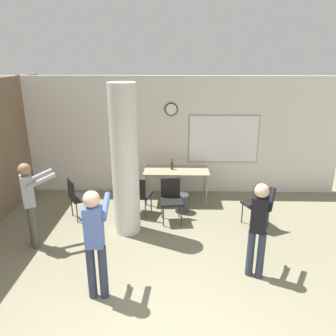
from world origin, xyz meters
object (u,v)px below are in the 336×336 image
(bottle_on_table, at_px, (172,165))
(chair_near_pillar, at_px, (78,195))
(person_playing_front, at_px, (95,236))
(chair_table_front, at_px, (171,197))
(folding_table, at_px, (176,172))
(chair_table_left, at_px, (139,193))
(person_playing_side, at_px, (259,223))
(person_watching_back, at_px, (30,199))
(chair_mid_room, at_px, (259,203))

(bottle_on_table, xyz_separation_m, chair_near_pillar, (-1.91, -0.98, -0.34))
(person_playing_front, bearing_deg, bottle_on_table, 73.51)
(chair_table_front, bearing_deg, folding_table, 84.12)
(chair_table_left, bearing_deg, person_playing_side, -44.57)
(chair_table_left, xyz_separation_m, person_playing_side, (1.99, -1.96, 0.39))
(chair_table_left, relative_size, person_watching_back, 0.56)
(folding_table, height_order, chair_table_front, chair_table_front)
(bottle_on_table, height_order, chair_mid_room, bottle_on_table)
(person_playing_side, bearing_deg, chair_table_left, 135.43)
(bottle_on_table, bearing_deg, chair_table_left, -129.52)
(chair_table_front, distance_m, person_playing_front, 2.52)
(folding_table, xyz_separation_m, chair_near_pillar, (-2.01, -0.95, -0.19))
(folding_table, bearing_deg, chair_table_front, -95.88)
(chair_near_pillar, height_order, person_playing_front, person_playing_front)
(chair_near_pillar, distance_m, chair_mid_room, 3.62)
(chair_table_left, xyz_separation_m, person_playing_front, (-0.30, -2.48, 0.44))
(chair_table_left, height_order, chair_table_front, same)
(chair_near_pillar, distance_m, person_watching_back, 1.23)
(bottle_on_table, distance_m, person_watching_back, 3.15)
(bottle_on_table, height_order, person_playing_side, person_playing_side)
(chair_table_left, height_order, chair_near_pillar, same)
(chair_table_left, xyz_separation_m, chair_table_front, (0.68, -0.20, 0.00))
(chair_mid_room, height_order, chair_table_front, same)
(chair_mid_room, height_order, person_playing_side, person_playing_side)
(folding_table, bearing_deg, chair_near_pillar, -154.73)
(chair_table_left, height_order, chair_mid_room, same)
(chair_near_pillar, xyz_separation_m, person_playing_front, (0.93, -2.32, 0.44))
(chair_table_left, relative_size, chair_near_pillar, 1.00)
(bottle_on_table, xyz_separation_m, person_playing_front, (-0.98, -3.31, 0.10))
(folding_table, relative_size, person_playing_front, 0.92)
(person_playing_front, bearing_deg, chair_mid_room, 37.33)
(chair_table_left, distance_m, person_watching_back, 2.14)
(chair_near_pillar, relative_size, chair_mid_room, 1.00)
(bottle_on_table, distance_m, person_playing_front, 3.45)
(chair_table_left, distance_m, chair_table_front, 0.71)
(folding_table, distance_m, person_playing_side, 3.01)
(folding_table, relative_size, chair_table_front, 1.69)
(chair_table_front, height_order, person_playing_side, person_playing_side)
(chair_table_front, bearing_deg, chair_mid_room, -8.02)
(bottle_on_table, xyz_separation_m, person_playing_side, (1.31, -2.79, 0.05))
(chair_near_pillar, bearing_deg, bottle_on_table, 27.22)
(chair_mid_room, bearing_deg, chair_near_pillar, 175.54)
(folding_table, height_order, chair_near_pillar, chair_near_pillar)
(folding_table, xyz_separation_m, person_watching_back, (-2.49, -2.01, 0.21))
(chair_table_front, distance_m, person_playing_side, 2.23)
(person_playing_front, bearing_deg, person_playing_side, 12.76)
(chair_near_pillar, bearing_deg, chair_mid_room, -4.46)
(folding_table, xyz_separation_m, chair_table_front, (-0.10, -0.99, -0.19))
(chair_table_front, relative_size, person_watching_back, 0.56)
(folding_table, distance_m, bottle_on_table, 0.18)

